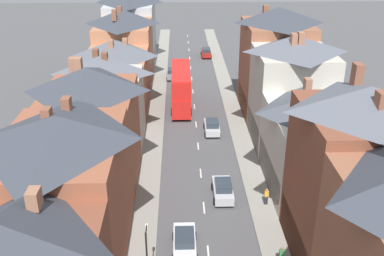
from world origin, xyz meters
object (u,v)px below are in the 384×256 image
car_parked_left_a (212,126)px  pedestrian_mid_right (266,196)px  car_parked_left_b (206,52)px  double_decker_bus_lead (181,87)px  car_parked_right_a (223,189)px  car_near_blue (185,242)px  pedestrian_mid_left (282,255)px  car_mid_black (172,74)px

car_parked_left_a → pedestrian_mid_right: size_ratio=2.52×
car_parked_left_a → car_parked_left_b: 33.45m
pedestrian_mid_right → double_decker_bus_lead: bearing=107.1°
car_parked_right_a → car_near_blue: bearing=-116.4°
car_parked_right_a → car_parked_left_b: bearing=88.4°
double_decker_bus_lead → pedestrian_mid_left: (7.02, -31.50, -1.78)m
car_near_blue → car_parked_left_a: (3.60, 21.17, -0.02)m
double_decker_bus_lead → pedestrian_mid_right: size_ratio=6.71×
car_parked_right_a → car_mid_black: size_ratio=1.05×
double_decker_bus_lead → car_near_blue: (0.01, -29.57, -1.98)m
car_parked_right_a → car_mid_black: car_parked_right_a is taller
car_parked_right_a → pedestrian_mid_right: pedestrian_mid_right is taller
car_parked_left_a → pedestrian_mid_left: pedestrian_mid_left is taller
double_decker_bus_lead → car_near_blue: double_decker_bus_lead is taller
car_near_blue → car_mid_black: size_ratio=1.08×
car_mid_black → pedestrian_mid_left: 44.53m
car_parked_right_a → double_decker_bus_lead: bearing=99.2°
car_parked_left_b → car_mid_black: bearing=-115.9°
car_parked_left_a → pedestrian_mid_left: (3.41, -23.10, 0.23)m
pedestrian_mid_left → pedestrian_mid_right: size_ratio=1.00×
double_decker_bus_lead → pedestrian_mid_right: (7.31, -23.77, -1.78)m
car_parked_left_b → car_parked_left_a: bearing=-92.2°
double_decker_bus_lead → car_parked_left_b: (4.91, 25.02, -1.99)m
car_near_blue → pedestrian_mid_left: pedestrian_mid_left is taller
car_mid_black → car_parked_left_b: car_mid_black is taller
car_parked_left_b → pedestrian_mid_right: (2.41, -48.80, 0.21)m
car_parked_left_b → pedestrian_mid_right: pedestrian_mid_right is taller
car_parked_left_a → pedestrian_mid_left: 23.35m
pedestrian_mid_right → car_parked_right_a: bearing=158.5°
car_near_blue → car_parked_right_a: 8.09m
double_decker_bus_lead → pedestrian_mid_right: 24.94m
car_near_blue → car_parked_left_b: bearing=84.9°
car_parked_left_a → car_mid_black: bearing=103.4°
car_near_blue → car_parked_left_a: 21.47m
pedestrian_mid_left → car_parked_left_b: bearing=92.1°
pedestrian_mid_right → car_mid_black: bearing=103.4°
car_near_blue → car_parked_right_a: size_ratio=1.03×
car_parked_left_b → pedestrian_mid_left: size_ratio=2.76×
double_decker_bus_lead → car_parked_right_a: 22.69m
double_decker_bus_lead → car_parked_left_a: double_decker_bus_lead is taller
car_mid_black → pedestrian_mid_left: size_ratio=2.37×
car_parked_left_a → car_parked_left_b: bearing=87.8°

